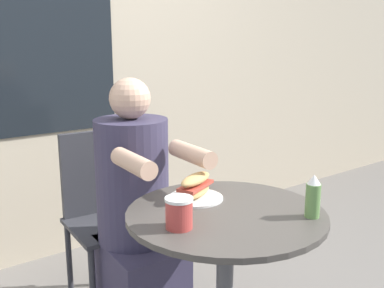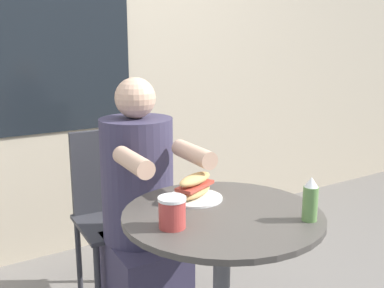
% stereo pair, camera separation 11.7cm
% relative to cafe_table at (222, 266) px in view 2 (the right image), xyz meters
% --- Properties ---
extents(storefront_wall, '(8.00, 0.09, 2.80)m').
position_rel_cafe_table_xyz_m(storefront_wall, '(-0.00, 1.54, 0.87)').
color(storefront_wall, '#B7A88E').
rests_on(storefront_wall, ground_plane).
extents(cafe_table, '(0.68, 0.68, 0.74)m').
position_rel_cafe_table_xyz_m(cafe_table, '(0.00, 0.00, 0.00)').
color(cafe_table, '#47423D').
rests_on(cafe_table, ground_plane).
extents(diner_chair, '(0.41, 0.41, 0.87)m').
position_rel_cafe_table_xyz_m(diner_chair, '(-0.04, 0.86, -0.01)').
color(diner_chair, '#333338').
rests_on(diner_chair, ground_plane).
extents(seated_diner, '(0.35, 0.57, 1.16)m').
position_rel_cafe_table_xyz_m(seated_diner, '(-0.05, 0.51, -0.03)').
color(seated_diner, '#38334C').
rests_on(seated_diner, ground_plane).
extents(sandwich_on_plate, '(0.20, 0.20, 0.09)m').
position_rel_cafe_table_xyz_m(sandwich_on_plate, '(-0.01, 0.16, 0.24)').
color(sandwich_on_plate, white).
rests_on(sandwich_on_plate, cafe_table).
extents(drink_cup, '(0.09, 0.09, 0.10)m').
position_rel_cafe_table_xyz_m(drink_cup, '(-0.21, -0.02, 0.25)').
color(drink_cup, '#B73D38').
rests_on(drink_cup, cafe_table).
extents(condiment_bottle, '(0.05, 0.05, 0.14)m').
position_rel_cafe_table_xyz_m(condiment_bottle, '(0.19, -0.21, 0.27)').
color(condiment_bottle, '#66934C').
rests_on(condiment_bottle, cafe_table).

